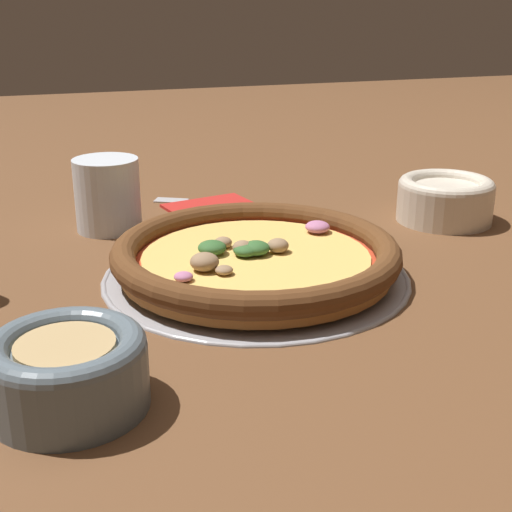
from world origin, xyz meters
The scene contains 8 objects.
ground_plane centered at (0.00, 0.00, 0.00)m, with size 3.00×3.00×0.00m, color brown.
pizza_tray centered at (0.00, 0.00, 0.00)m, with size 0.31×0.31×0.01m.
pizza centered at (0.00, 0.00, 0.02)m, with size 0.29×0.29×0.03m.
bowl_near centered at (-0.20, -0.19, 0.03)m, with size 0.11×0.11×0.06m.
bowl_far centered at (0.29, 0.11, 0.03)m, with size 0.12×0.12×0.06m.
drinking_cup centered at (-0.12, 0.21, 0.04)m, with size 0.08×0.08×0.09m.
napkin centered at (0.02, 0.23, 0.00)m, with size 0.14×0.14×0.01m.
fork centered at (0.02, 0.28, 0.00)m, with size 0.15×0.09×0.00m.
Camera 1 is at (-0.21, -0.64, 0.27)m, focal length 50.00 mm.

